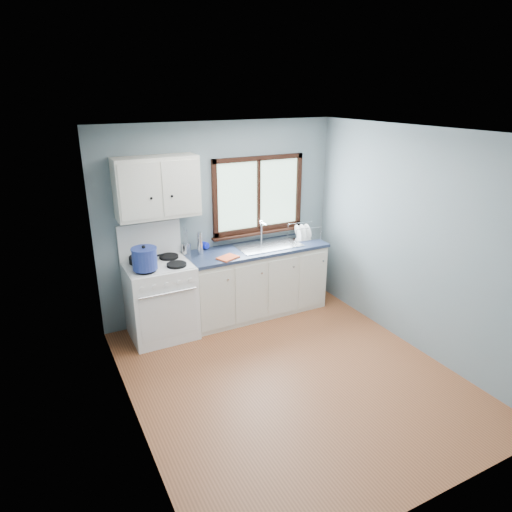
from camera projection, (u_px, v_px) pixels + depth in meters
name	position (u px, v px, depth m)	size (l,w,h in m)	color
floor	(291.00, 376.00, 4.83)	(3.20, 3.60, 0.02)	brown
ceiling	(298.00, 131.00, 3.96)	(3.20, 3.60, 0.02)	white
wall_back	(221.00, 221.00, 5.91)	(3.20, 0.02, 2.50)	slate
wall_front	(444.00, 358.00, 2.88)	(3.20, 0.02, 2.50)	slate
wall_left	(125.00, 299.00, 3.71)	(0.02, 3.60, 2.50)	slate
wall_right	(417.00, 242.00, 5.09)	(0.02, 3.60, 2.50)	slate
gas_range	(160.00, 298.00, 5.48)	(0.76, 0.69, 1.36)	white
base_cabinets	(256.00, 284.00, 6.08)	(1.85, 0.60, 0.88)	silver
countertop	(256.00, 249.00, 5.91)	(1.89, 0.64, 0.04)	#192338
sink	(268.00, 250.00, 6.01)	(0.84, 0.46, 0.44)	silver
window	(258.00, 200.00, 6.03)	(1.36, 0.10, 1.03)	#9EC6A8
upper_cabinets	(157.00, 187.00, 5.20)	(0.95, 0.35, 0.70)	silver
skillet	(141.00, 258.00, 5.35)	(0.41, 0.28, 0.05)	black
stockpot	(145.00, 258.00, 5.06)	(0.30, 0.30, 0.28)	navy
utensil_crock	(186.00, 248.00, 5.67)	(0.14, 0.14, 0.35)	silver
thermos	(200.00, 243.00, 5.63)	(0.07, 0.07, 0.29)	silver
soap_bottle	(207.00, 240.00, 5.79)	(0.10, 0.10, 0.25)	#1320CD
dish_towel	(228.00, 258.00, 5.53)	(0.25, 0.18, 0.02)	#D75028
dish_rack	(304.00, 235.00, 6.27)	(0.42, 0.33, 0.20)	silver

